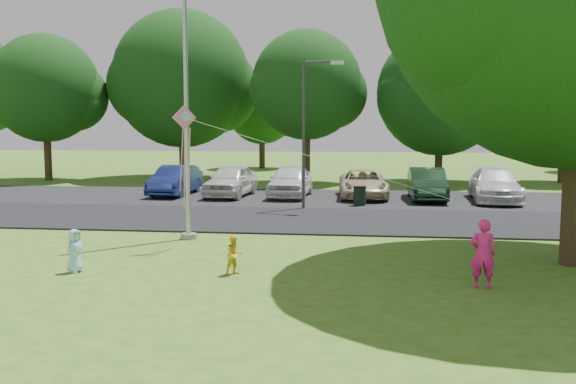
# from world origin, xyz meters

# --- Properties ---
(ground) EXTENTS (120.00, 120.00, 0.00)m
(ground) POSITION_xyz_m (0.00, 0.00, 0.00)
(ground) COLOR #3D6B1C
(ground) RESTS_ON ground
(park_road) EXTENTS (60.00, 6.00, 0.06)m
(park_road) POSITION_xyz_m (0.00, 9.00, 0.03)
(park_road) COLOR black
(park_road) RESTS_ON ground
(parking_strip) EXTENTS (42.00, 7.00, 0.06)m
(parking_strip) POSITION_xyz_m (0.00, 15.50, 0.03)
(parking_strip) COLOR black
(parking_strip) RESTS_ON ground
(flagpole) EXTENTS (0.50, 0.50, 10.00)m
(flagpole) POSITION_xyz_m (-3.50, 5.00, 4.17)
(flagpole) COLOR #B7BABF
(flagpole) RESTS_ON ground
(street_lamp) EXTENTS (1.66, 0.66, 6.06)m
(street_lamp) POSITION_xyz_m (-0.42, 11.81, 3.64)
(street_lamp) COLOR #3F3F44
(street_lamp) RESTS_ON ground
(trash_can) EXTENTS (0.55, 0.55, 0.87)m
(trash_can) POSITION_xyz_m (1.61, 13.00, 0.44)
(trash_can) COLOR black
(trash_can) RESTS_ON ground
(tree_row) EXTENTS (64.35, 11.94, 10.88)m
(tree_row) POSITION_xyz_m (1.59, 24.23, 5.71)
(tree_row) COLOR #332316
(tree_row) RESTS_ON ground
(horizon_trees) EXTENTS (77.46, 7.20, 7.02)m
(horizon_trees) POSITION_xyz_m (4.06, 33.88, 4.30)
(horizon_trees) COLOR #332316
(horizon_trees) RESTS_ON ground
(parked_cars) EXTENTS (16.68, 5.38, 1.49)m
(parked_cars) POSITION_xyz_m (0.56, 15.55, 0.77)
(parked_cars) COLOR navy
(parked_cars) RESTS_ON ground
(woman) EXTENTS (0.57, 0.39, 1.51)m
(woman) POSITION_xyz_m (4.40, 0.13, 0.76)
(woman) COLOR #FF2189
(woman) RESTS_ON ground
(child_yellow) EXTENTS (0.57, 0.57, 0.93)m
(child_yellow) POSITION_xyz_m (-1.16, 0.68, 0.47)
(child_yellow) COLOR yellow
(child_yellow) RESTS_ON ground
(child_blue) EXTENTS (0.50, 0.60, 1.05)m
(child_blue) POSITION_xyz_m (-4.99, 0.44, 0.52)
(child_blue) COLOR #A6DBFF
(child_blue) RESTS_ON ground
(kite) EXTENTS (7.85, 3.68, 2.94)m
(kite) POSITION_xyz_m (-2.96, 3.44, 3.25)
(kite) COLOR pink
(kite) RESTS_ON ground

